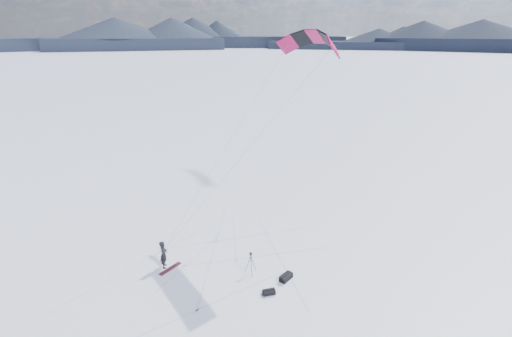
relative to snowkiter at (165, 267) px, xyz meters
name	(u,v)px	position (x,y,z in m)	size (l,w,h in m)	color
ground	(221,274)	(3.09, -2.19, 0.00)	(1800.00, 1800.00, 0.00)	white
horizon_hills	(219,203)	(3.09, -2.19, 4.90)	(704.84, 706.81, 10.94)	black
snow_tracks	(218,282)	(2.68, -2.84, 0.00)	(17.62, 14.39, 0.01)	silver
snowkiter	(165,267)	(0.00, 0.00, 0.00)	(0.68, 0.45, 1.87)	black
snowboard	(170,269)	(0.27, -0.37, 0.02)	(1.67, 0.31, 0.04)	maroon
tripod	(251,260)	(4.85, -2.82, 0.94)	(0.72, 0.71, 1.45)	black
gear_bag_a	(286,277)	(6.55, -4.32, 0.18)	(1.02, 0.80, 0.41)	black
gear_bag_b	(269,292)	(5.02, -5.10, 0.14)	(0.77, 0.46, 0.33)	black
power_kite	(311,43)	(11.45, 2.08, 13.53)	(12.71, 5.69, 13.24)	#AF114A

